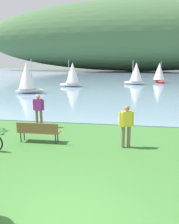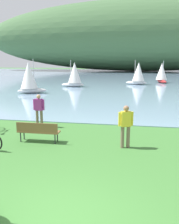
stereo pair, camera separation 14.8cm
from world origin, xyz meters
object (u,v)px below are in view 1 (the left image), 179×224
Objects in this scene: person_on_the_grass at (126,124)px; sailboat_toward_hillside at (72,74)px; person_at_shoreline at (39,109)px; sailboat_nearest_to_shore at (136,73)px; park_bench_near_camera at (38,131)px; sailboat_mid_bay at (159,73)px; sailboat_far_off at (27,77)px.

sailboat_toward_hillside is at bearing 108.75° from person_on_the_grass.
person_at_shoreline is 24.10m from sailboat_nearest_to_shore.
sailboat_toward_hillside reaches higher than person_on_the_grass.
person_at_shoreline is 0.50× the size of sailboat_toward_hillside.
park_bench_near_camera is 1.05× the size of person_at_shoreline.
sailboat_far_off is (-14.72, -14.85, 0.11)m from sailboat_mid_bay.
person_at_shoreline is at bearing 152.43° from person_on_the_grass.
person_on_the_grass is (4.54, -2.37, 0.00)m from person_at_shoreline.
sailboat_nearest_to_shore is (4.46, 25.86, 1.10)m from park_bench_near_camera.
sailboat_toward_hillside is at bearing 99.61° from park_bench_near_camera.
person_at_shoreline is 0.51× the size of sailboat_nearest_to_shore.
sailboat_nearest_to_shore is (5.34, 23.49, 0.65)m from person_at_shoreline.
park_bench_near_camera is 3.69m from person_on_the_grass.
sailboat_toward_hillside is 7.67m from sailboat_far_off.
sailboat_nearest_to_shore is at bearing -135.37° from sailboat_mid_bay.
park_bench_near_camera is at bearing -179.97° from person_on_the_grass.
sailboat_toward_hillside is (-8.10, -4.33, 0.01)m from sailboat_nearest_to_shore.
sailboat_nearest_to_shore is at bearing 80.21° from park_bench_near_camera.
sailboat_nearest_to_shore is 0.96× the size of sailboat_far_off.
sailboat_far_off is (-3.08, -7.02, 0.05)m from sailboat_toward_hillside.
park_bench_near_camera is 0.54× the size of sailboat_nearest_to_shore.
person_on_the_grass is 0.50× the size of sailboat_toward_hillside.
person_on_the_grass is 17.85m from sailboat_far_off.
sailboat_mid_bay is (3.54, 3.49, -0.05)m from sailboat_nearest_to_shore.
sailboat_toward_hillside reaches higher than park_bench_near_camera.
sailboat_far_off is at bearing 115.72° from person_at_shoreline.
person_at_shoreline is at bearing 110.35° from park_bench_near_camera.
sailboat_nearest_to_shore reaches higher than park_bench_near_camera.
sailboat_nearest_to_shore is 4.97m from sailboat_mid_bay.
sailboat_toward_hillside is (-2.76, 19.15, 0.66)m from person_at_shoreline.
sailboat_mid_bay is (4.33, 29.35, 0.60)m from person_on_the_grass.
person_at_shoreline is 0.52× the size of sailboat_mid_bay.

